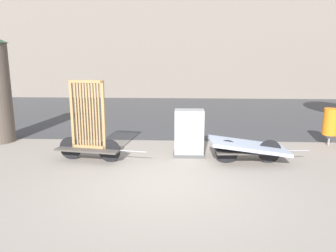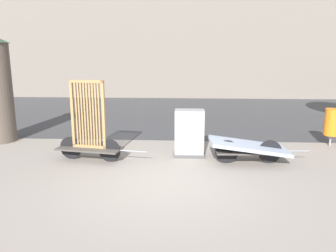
# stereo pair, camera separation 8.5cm
# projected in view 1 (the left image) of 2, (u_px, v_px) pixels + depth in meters

# --- Properties ---
(ground_plane) EXTENTS (60.00, 60.00, 0.00)m
(ground_plane) POSITION_uv_depth(u_px,v_px,m) (165.00, 184.00, 6.90)
(ground_plane) COLOR gray
(road_strip) EXTENTS (56.00, 10.69, 0.01)m
(road_strip) POSITION_uv_depth(u_px,v_px,m) (175.00, 112.00, 15.64)
(road_strip) COLOR #424244
(road_strip) RESTS_ON ground_plane
(building_facade) EXTENTS (48.00, 4.00, 10.24)m
(building_facade) POSITION_uv_depth(u_px,v_px,m) (178.00, 18.00, 21.74)
(building_facade) COLOR slate
(building_facade) RESTS_ON ground_plane
(bike_cart_with_bedframe) EXTENTS (2.38, 0.91, 2.06)m
(bike_cart_with_bedframe) POSITION_uv_depth(u_px,v_px,m) (89.00, 134.00, 8.31)
(bike_cart_with_bedframe) COLOR #4C4742
(bike_cart_with_bedframe) RESTS_ON ground_plane
(bike_cart_with_mattress) EXTENTS (2.52, 1.07, 0.62)m
(bike_cart_with_mattress) POSITION_uv_depth(u_px,v_px,m) (249.00, 147.00, 8.18)
(bike_cart_with_mattress) COLOR #4C4742
(bike_cart_with_mattress) RESTS_ON ground_plane
(utility_cabinet) EXTENTS (0.83, 0.56, 1.25)m
(utility_cabinet) POSITION_uv_depth(u_px,v_px,m) (189.00, 135.00, 8.75)
(utility_cabinet) COLOR #4C4C4C
(utility_cabinet) RESTS_ON ground_plane
(trash_bin) EXTENTS (0.44, 0.44, 1.13)m
(trash_bin) POSITION_uv_depth(u_px,v_px,m) (331.00, 122.00, 9.71)
(trash_bin) COLOR gray
(trash_bin) RESTS_ON ground_plane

